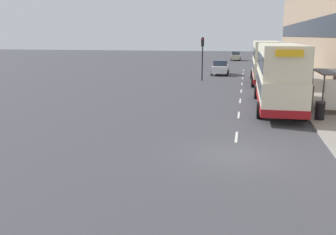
# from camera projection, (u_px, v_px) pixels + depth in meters

# --- Properties ---
(ground_plane) EXTENTS (220.00, 220.00, 0.00)m
(ground_plane) POSITION_uv_depth(u_px,v_px,m) (235.00, 155.00, 15.53)
(ground_plane) COLOR #424247
(pavement) EXTENTS (5.00, 93.00, 0.14)m
(pavement) POSITION_uv_depth(u_px,v_px,m) (292.00, 72.00, 51.06)
(pavement) COLOR gray
(pavement) RESTS_ON ground_plane
(terrace_facade) EXTENTS (3.10, 93.00, 13.10)m
(terrace_facade) POSITION_uv_depth(u_px,v_px,m) (327.00, 23.00, 48.89)
(terrace_facade) COLOR #9E846B
(terrace_facade) RESTS_ON ground_plane
(lane_mark_0) EXTENTS (0.12, 2.00, 0.01)m
(lane_mark_0) POSITION_uv_depth(u_px,v_px,m) (236.00, 137.00, 18.23)
(lane_mark_0) COLOR silver
(lane_mark_0) RESTS_ON ground_plane
(lane_mark_1) EXTENTS (0.12, 2.00, 0.01)m
(lane_mark_1) POSITION_uv_depth(u_px,v_px,m) (239.00, 115.00, 23.29)
(lane_mark_1) COLOR silver
(lane_mark_1) RESTS_ON ground_plane
(lane_mark_2) EXTENTS (0.12, 2.00, 0.01)m
(lane_mark_2) POSITION_uv_depth(u_px,v_px,m) (240.00, 101.00, 28.35)
(lane_mark_2) COLOR silver
(lane_mark_2) RESTS_ON ground_plane
(lane_mark_3) EXTENTS (0.12, 2.00, 0.01)m
(lane_mark_3) POSITION_uv_depth(u_px,v_px,m) (241.00, 91.00, 33.40)
(lane_mark_3) COLOR silver
(lane_mark_3) RESTS_ON ground_plane
(lane_mark_4) EXTENTS (0.12, 2.00, 0.01)m
(lane_mark_4) POSITION_uv_depth(u_px,v_px,m) (242.00, 84.00, 38.46)
(lane_mark_4) COLOR silver
(lane_mark_4) RESTS_ON ground_plane
(lane_mark_5) EXTENTS (0.12, 2.00, 0.01)m
(lane_mark_5) POSITION_uv_depth(u_px,v_px,m) (243.00, 78.00, 43.52)
(lane_mark_5) COLOR silver
(lane_mark_5) RESTS_ON ground_plane
(lane_mark_6) EXTENTS (0.12, 2.00, 0.01)m
(lane_mark_6) POSITION_uv_depth(u_px,v_px,m) (243.00, 74.00, 48.58)
(lane_mark_6) COLOR silver
(lane_mark_6) RESTS_ON ground_plane
(lane_mark_7) EXTENTS (0.12, 2.00, 0.01)m
(lane_mark_7) POSITION_uv_depth(u_px,v_px,m) (243.00, 70.00, 53.63)
(lane_mark_7) COLOR silver
(lane_mark_7) RESTS_ON ground_plane
(bus_shelter) EXTENTS (1.60, 4.20, 2.48)m
(bus_shelter) POSITION_uv_depth(u_px,v_px,m) (333.00, 84.00, 23.64)
(bus_shelter) COLOR #4C4C51
(bus_shelter) RESTS_ON ground_plane
(double_decker_bus_near) EXTENTS (2.85, 11.39, 4.30)m
(double_decker_bus_near) POSITION_uv_depth(u_px,v_px,m) (279.00, 75.00, 24.97)
(double_decker_bus_near) COLOR beige
(double_decker_bus_near) RESTS_ON ground_plane
(double_decker_bus_ahead) EXTENTS (2.85, 11.32, 4.30)m
(double_decker_bus_ahead) POSITION_uv_depth(u_px,v_px,m) (266.00, 61.00, 38.56)
(double_decker_bus_ahead) COLOR beige
(double_decker_bus_ahead) RESTS_ON ground_plane
(car_0) EXTENTS (1.92, 4.11, 1.80)m
(car_0) POSITION_uv_depth(u_px,v_px,m) (236.00, 56.00, 75.39)
(car_0) COLOR #B7B799
(car_0) RESTS_ON ground_plane
(car_1) EXTENTS (2.02, 3.83, 1.76)m
(car_1) POSITION_uv_depth(u_px,v_px,m) (261.00, 64.00, 53.86)
(car_1) COLOR silver
(car_1) RESTS_ON ground_plane
(car_2) EXTENTS (2.08, 4.25, 1.82)m
(car_2) POSITION_uv_depth(u_px,v_px,m) (220.00, 68.00, 47.41)
(car_2) COLOR silver
(car_2) RESTS_ON ground_plane
(pedestrian_at_shelter) EXTENTS (0.35, 0.35, 1.76)m
(pedestrian_at_shelter) POSITION_uv_depth(u_px,v_px,m) (329.00, 91.00, 26.10)
(pedestrian_at_shelter) COLOR #23232D
(pedestrian_at_shelter) RESTS_ON ground_plane
(pedestrian_3) EXTENTS (0.36, 0.36, 1.82)m
(pedestrian_3) POSITION_uv_depth(u_px,v_px,m) (311.00, 96.00, 23.84)
(pedestrian_3) COLOR #23232D
(pedestrian_3) RESTS_ON ground_plane
(pedestrian_4) EXTENTS (0.34, 0.34, 1.69)m
(pedestrian_4) POSITION_uv_depth(u_px,v_px,m) (336.00, 94.00, 25.11)
(pedestrian_4) COLOR #23232D
(pedestrian_4) RESTS_ON ground_plane
(litter_bin) EXTENTS (0.55, 0.55, 1.05)m
(litter_bin) POSITION_uv_depth(u_px,v_px,m) (320.00, 110.00, 21.29)
(litter_bin) COLOR black
(litter_bin) RESTS_ON ground_plane
(traffic_light_far_kerb) EXTENTS (0.30, 0.32, 4.72)m
(traffic_light_far_kerb) POSITION_uv_depth(u_px,v_px,m) (202.00, 51.00, 40.83)
(traffic_light_far_kerb) COLOR black
(traffic_light_far_kerb) RESTS_ON ground_plane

